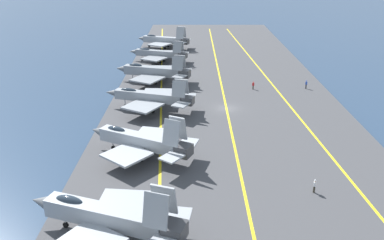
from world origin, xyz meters
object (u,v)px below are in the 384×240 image
at_px(crew_white_vest, 315,185).
at_px(parked_jet_fourth, 150,97).
at_px(parked_jet_fifth, 153,71).
at_px(crew_red_vest, 253,85).
at_px(parked_jet_seventh, 164,40).
at_px(crew_blue_vest, 306,84).
at_px(parked_jet_second, 107,216).
at_px(parked_jet_sixth, 159,54).
at_px(parked_jet_third, 141,140).

bearing_deg(crew_white_vest, parked_jet_fourth, 39.09).
xyz_separation_m(parked_jet_fifth, crew_red_vest, (-4.67, -20.72, -1.58)).
bearing_deg(crew_red_vest, parked_jet_seventh, 28.32).
bearing_deg(crew_red_vest, parked_jet_fifth, 77.30).
distance_m(parked_jet_seventh, crew_blue_vest, 49.55).
distance_m(parked_jet_fourth, crew_blue_vest, 33.15).
distance_m(parked_jet_second, crew_white_vest, 23.91).
bearing_deg(parked_jet_sixth, parked_jet_fifth, -179.41).
bearing_deg(parked_jet_second, parked_jet_fifth, 0.14).
bearing_deg(crew_white_vest, parked_jet_second, 110.01).
height_order(parked_jet_fourth, parked_jet_seventh, parked_jet_seventh).
distance_m(parked_jet_third, parked_jet_fourth, 17.57).
xyz_separation_m(parked_jet_third, parked_jet_fifth, (34.30, 1.34, 0.05)).
bearing_deg(parked_jet_third, parked_jet_fifth, 2.24).
distance_m(crew_blue_vest, crew_white_vest, 40.08).
height_order(parked_jet_fifth, parked_jet_sixth, parked_jet_fifth).
bearing_deg(parked_jet_fifth, parked_jet_sixth, 0.59).
distance_m(parked_jet_second, parked_jet_third, 17.19).
height_order(parked_jet_third, parked_jet_fifth, parked_jet_third).
xyz_separation_m(parked_jet_third, parked_jet_fourth, (17.56, 0.36, 0.11)).
xyz_separation_m(parked_jet_second, parked_jet_sixth, (68.88, 0.30, -0.33)).
bearing_deg(crew_red_vest, parked_jet_third, 146.81).
distance_m(parked_jet_third, parked_jet_seventh, 68.15).
bearing_deg(crew_red_vest, crew_white_vest, -177.29).
bearing_deg(parked_jet_second, parked_jet_fourth, -1.41).
bearing_deg(parked_jet_seventh, crew_blue_vest, -140.25).
bearing_deg(crew_red_vest, crew_blue_vest, -87.77).
relative_size(parked_jet_second, parked_jet_fifth, 1.00).
distance_m(parked_jet_fifth, crew_red_vest, 21.30).
height_order(parked_jet_fourth, crew_white_vest, parked_jet_fourth).
height_order(parked_jet_sixth, parked_jet_seventh, parked_jet_seventh).
relative_size(parked_jet_fourth, parked_jet_sixth, 1.06).
distance_m(parked_jet_third, crew_red_vest, 35.44).
bearing_deg(parked_jet_third, parked_jet_sixth, 1.68).
height_order(parked_jet_seventh, crew_white_vest, parked_jet_seventh).
height_order(crew_red_vest, crew_white_vest, crew_white_vest).
bearing_deg(parked_jet_fourth, parked_jet_fifth, 3.35).
relative_size(parked_jet_fourth, crew_red_vest, 10.13).
bearing_deg(parked_jet_sixth, crew_blue_vest, -124.26).
height_order(parked_jet_fifth, crew_red_vest, parked_jet_fifth).
relative_size(parked_jet_fourth, parked_jet_seventh, 1.04).
bearing_deg(parked_jet_fifth, parked_jet_third, -177.76).
height_order(parked_jet_fifth, crew_blue_vest, parked_jet_fifth).
xyz_separation_m(parked_jet_third, parked_jet_seventh, (68.13, 1.37, -0.03)).
bearing_deg(crew_blue_vest, parked_jet_sixth, 55.74).
bearing_deg(crew_blue_vest, parked_jet_fifth, 82.36).
xyz_separation_m(parked_jet_second, parked_jet_fifth, (51.45, 0.13, -0.05)).
bearing_deg(parked_jet_fifth, crew_red_vest, -102.70).
bearing_deg(parked_jet_second, crew_red_vest, -23.76).
bearing_deg(crew_blue_vest, crew_red_vest, 92.23).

